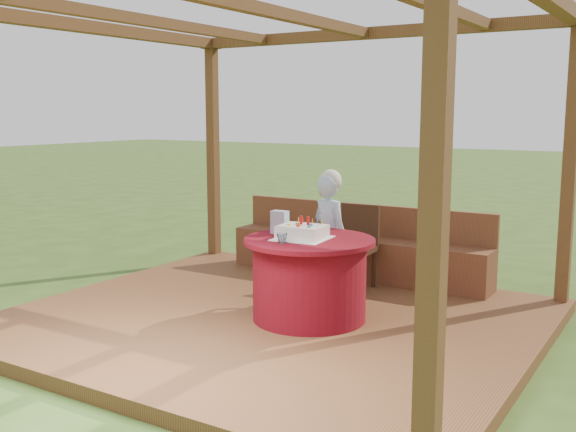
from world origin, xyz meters
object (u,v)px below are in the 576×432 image
object	(u,v)px
elderly_woman	(330,235)
birthday_cake	(302,232)
gift_bag	(280,222)
drinking_glass	(282,238)
bench	(357,253)
chair	(356,242)
table	(309,278)

from	to	relation	value
elderly_woman	birthday_cake	size ratio (longest dim) A/B	2.63
gift_bag	drinking_glass	xyz separation A→B (m)	(0.26, -0.38, -0.06)
bench	gift_bag	xyz separation A→B (m)	(-0.03, -1.57, 0.57)
birthday_cake	gift_bag	bearing A→B (deg)	160.50
gift_bag	bench	bearing A→B (deg)	86.39
chair	drinking_glass	distance (m)	1.55
table	chair	bearing A→B (deg)	96.37
chair	drinking_glass	size ratio (longest dim) A/B	9.16
drinking_glass	chair	bearing A→B (deg)	91.71
birthday_cake	drinking_glass	distance (m)	0.27
elderly_woman	drinking_glass	xyz separation A→B (m)	(0.05, -0.96, 0.13)
birthday_cake	elderly_woman	bearing A→B (deg)	97.74
table	gift_bag	size ratio (longest dim) A/B	5.50
gift_bag	elderly_woman	bearing A→B (deg)	68.11
birthday_cake	chair	bearing A→B (deg)	93.90
drinking_glass	birthday_cake	bearing A→B (deg)	81.64
table	chair	size ratio (longest dim) A/B	1.33
elderly_woman	birthday_cake	world-z (taller)	elderly_woman
drinking_glass	gift_bag	bearing A→B (deg)	124.65
table	birthday_cake	world-z (taller)	birthday_cake
elderly_woman	chair	bearing A→B (deg)	89.07
drinking_glass	bench	bearing A→B (deg)	96.82
table	elderly_woman	world-z (taller)	elderly_woman
elderly_woman	birthday_cake	distance (m)	0.71
gift_bag	drinking_glass	bearing A→B (deg)	-57.96
table	gift_bag	xyz separation A→B (m)	(-0.35, 0.06, 0.46)
bench	chair	world-z (taller)	chair
chair	drinking_glass	world-z (taller)	chair
chair	birthday_cake	distance (m)	1.29
chair	elderly_woman	world-z (taller)	elderly_woman
bench	gift_bag	world-z (taller)	gift_bag
table	drinking_glass	world-z (taller)	drinking_glass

